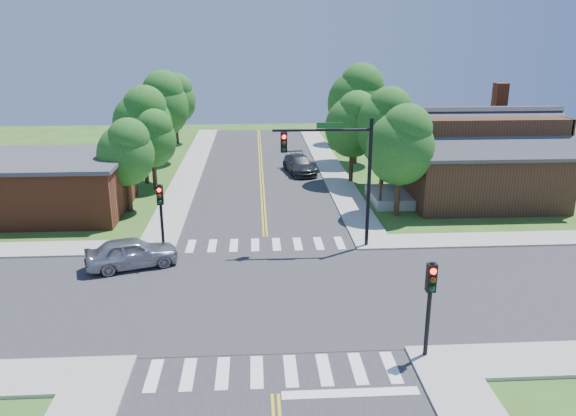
{
  "coord_description": "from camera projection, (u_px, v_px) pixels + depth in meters",
  "views": [
    {
      "loc": [
        -0.54,
        -23.36,
        11.49
      ],
      "look_at": [
        1.25,
        6.13,
        2.2
      ],
      "focal_mm": 35.0,
      "sensor_mm": 36.0,
      "label": 1
    }
  ],
  "objects": [
    {
      "name": "tree_w_b",
      "position": [
        143.0,
        120.0,
        43.1
      ],
      "size": [
        4.53,
        4.3,
        7.7
      ],
      "color": "#382314",
      "rests_on": "ground"
    },
    {
      "name": "road_ns",
      "position": [
        269.0,
        294.0,
        25.71
      ],
      "size": [
        10.0,
        90.0,
        0.04
      ],
      "primitive_type": "cube",
      "color": "#2D2D30",
      "rests_on": "ground"
    },
    {
      "name": "tree_w_c",
      "position": [
        162.0,
        103.0,
        49.94
      ],
      "size": [
        4.91,
        4.66,
        8.35
      ],
      "color": "#382314",
      "rests_on": "ground"
    },
    {
      "name": "crosswalk_south",
      "position": [
        274.0,
        371.0,
        19.8
      ],
      "size": [
        8.85,
        2.0,
        0.01
      ],
      "color": "white",
      "rests_on": "ground"
    },
    {
      "name": "tree_house",
      "position": [
        354.0,
        123.0,
        43.34
      ],
      "size": [
        4.28,
        4.07,
        7.28
      ],
      "color": "#382314",
      "rests_on": "ground"
    },
    {
      "name": "tree_e_d",
      "position": [
        348.0,
        102.0,
        58.66
      ],
      "size": [
        4.01,
        3.81,
        6.81
      ],
      "color": "#382314",
      "rests_on": "ground"
    },
    {
      "name": "tree_e_c",
      "position": [
        358.0,
        98.0,
        49.48
      ],
      "size": [
        5.28,
        5.02,
        8.98
      ],
      "color": "#382314",
      "rests_on": "ground"
    },
    {
      "name": "signal_mast_ne",
      "position": [
        339.0,
        163.0,
        29.81
      ],
      "size": [
        5.3,
        0.42,
        7.2
      ],
      "color": "black",
      "rests_on": "ground"
    },
    {
      "name": "centerline",
      "position": [
        269.0,
        293.0,
        25.7
      ],
      "size": [
        0.3,
        90.0,
        0.01
      ],
      "color": "gold",
      "rests_on": "ground"
    },
    {
      "name": "intersection_patch",
      "position": [
        269.0,
        294.0,
        25.72
      ],
      "size": [
        10.2,
        10.2,
        0.06
      ],
      "primitive_type": "cube",
      "color": "#2D2D30",
      "rests_on": "ground"
    },
    {
      "name": "sidewalk_ne",
      "position": [
        476.0,
        193.0,
        41.67
      ],
      "size": [
        40.0,
        40.0,
        0.14
      ],
      "color": "#9E9B93",
      "rests_on": "ground"
    },
    {
      "name": "ground",
      "position": [
        269.0,
        294.0,
        25.72
      ],
      "size": [
        100.0,
        100.0,
        0.0
      ],
      "primitive_type": "plane",
      "color": "#38551A",
      "rests_on": "ground"
    },
    {
      "name": "tree_e_a",
      "position": [
        402.0,
        143.0,
        35.32
      ],
      "size": [
        4.3,
        4.09,
        7.31
      ],
      "color": "#382314",
      "rests_on": "ground"
    },
    {
      "name": "road_ew",
      "position": [
        269.0,
        294.0,
        25.71
      ],
      "size": [
        90.0,
        10.0,
        0.04
      ],
      "primitive_type": "cube",
      "color": "#2D2D30",
      "rests_on": "ground"
    },
    {
      "name": "stop_bar",
      "position": [
        350.0,
        394.0,
        18.63
      ],
      "size": [
        4.6,
        0.45,
        0.09
      ],
      "primitive_type": "cube",
      "color": "white",
      "rests_on": "ground"
    },
    {
      "name": "car_dgrey",
      "position": [
        299.0,
        165.0,
        47.45
      ],
      "size": [
        3.83,
        5.82,
        1.48
      ],
      "primitive_type": "imported",
      "rotation": [
        0.0,
        0.0,
        0.17
      ],
      "color": "#2B2D30",
      "rests_on": "ground"
    },
    {
      "name": "signal_pole_se",
      "position": [
        430.0,
        292.0,
        19.89
      ],
      "size": [
        0.34,
        0.42,
        3.8
      ],
      "color": "black",
      "rests_on": "ground"
    },
    {
      "name": "tree_w_a",
      "position": [
        127.0,
        151.0,
        36.42
      ],
      "size": [
        3.7,
        3.52,
        6.29
      ],
      "color": "#382314",
      "rests_on": "ground"
    },
    {
      "name": "tree_w_d",
      "position": [
        176.0,
        98.0,
        59.1
      ],
      "size": [
        4.36,
        4.14,
        7.41
      ],
      "color": "#382314",
      "rests_on": "ground"
    },
    {
      "name": "car_silver",
      "position": [
        132.0,
        253.0,
        28.42
      ],
      "size": [
        4.54,
        5.66,
        1.56
      ],
      "primitive_type": "imported",
      "rotation": [
        0.0,
        0.0,
        1.89
      ],
      "color": "#A5A6AC",
      "rests_on": "ground"
    },
    {
      "name": "signal_pole_nw",
      "position": [
        161.0,
        205.0,
        29.91
      ],
      "size": [
        0.34,
        0.42,
        3.8
      ],
      "color": "black",
      "rests_on": "ground"
    },
    {
      "name": "crosswalk_north",
      "position": [
        266.0,
        244.0,
        31.61
      ],
      "size": [
        8.85,
        2.0,
        0.01
      ],
      "color": "white",
      "rests_on": "ground"
    },
    {
      "name": "building_nw",
      "position": [
        47.0,
        185.0,
        36.9
      ],
      "size": [
        10.4,
        8.4,
        3.73
      ],
      "color": "brown",
      "rests_on": "ground"
    },
    {
      "name": "sidewalk_nw",
      "position": [
        40.0,
        200.0,
        39.85
      ],
      "size": [
        40.0,
        40.0,
        0.14
      ],
      "color": "#9E9B93",
      "rests_on": "ground"
    },
    {
      "name": "tree_bldg",
      "position": [
        153.0,
        137.0,
        41.7
      ],
      "size": [
        3.61,
        3.43,
        6.14
      ],
      "color": "#382314",
      "rests_on": "ground"
    },
    {
      "name": "house_ne",
      "position": [
        479.0,
        154.0,
        39.15
      ],
      "size": [
        13.05,
        8.8,
        7.11
      ],
      "color": "#352212",
      "rests_on": "ground"
    },
    {
      "name": "tree_e_b",
      "position": [
        386.0,
        122.0,
        41.93
      ],
      "size": [
        4.54,
        4.32,
        7.72
      ],
      "color": "#382314",
      "rests_on": "ground"
    }
  ]
}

